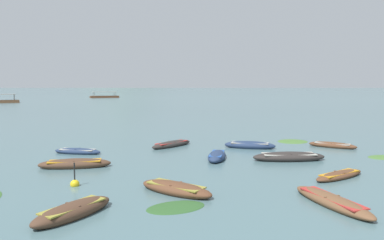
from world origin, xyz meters
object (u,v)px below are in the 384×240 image
Objects in this scene: rowboat_8 at (217,156)px; ferry_1 at (0,101)px; rowboat_11 at (332,145)px; rowboat_5 at (75,164)px; rowboat_0 at (339,175)px; rowboat_10 at (250,145)px; rowboat_1 at (176,189)px; rowboat_9 at (332,201)px; rowboat_2 at (289,157)px; rowboat_7 at (172,144)px; rowboat_6 at (73,211)px; ferry_0 at (104,97)px; mooring_buoy at (75,184)px; rowboat_4 at (78,151)px.

ferry_1 is at bearing 117.04° from rowboat_8.
rowboat_11 is at bearing -57.07° from ferry_1.
rowboat_0 is at bearing -17.97° from rowboat_5.
rowboat_8 is at bearing -132.52° from rowboat_10.
rowboat_1 reaches higher than rowboat_9.
rowboat_8 is 0.33× the size of ferry_1.
rowboat_2 is at bearing 36.82° from rowboat_1.
rowboat_7 is at bearing 137.31° from rowboat_2.
ferry_0 is (-10.67, 130.94, 0.26)m from rowboat_6.
mooring_buoy reaches higher than rowboat_6.
rowboat_9 is at bearing -75.05° from rowboat_8.
mooring_buoy is at bearing 158.67° from rowboat_1.
rowboat_9 is at bearing -1.59° from rowboat_6.
rowboat_8 is (8.26, 1.04, -0.01)m from rowboat_5.
rowboat_11 reaches higher than rowboat_9.
rowboat_9 is at bearing -71.47° from rowboat_7.
rowboat_7 is 14.86m from rowboat_9.
rowboat_10 is 0.38× the size of ferry_1.
rowboat_2 reaches higher than rowboat_0.
ferry_1 is at bearing 119.89° from rowboat_10.
rowboat_9 is (10.67, -8.00, -0.04)m from rowboat_5.
rowboat_4 is at bearing -163.84° from rowboat_7.
rowboat_1 is 4.37m from rowboat_6.
rowboat_11 reaches higher than rowboat_0.
rowboat_0 is 12.58m from mooring_buoy.
mooring_buoy is at bearing -85.47° from ferry_0.
rowboat_5 is at bearing 99.44° from mooring_buoy.
ferry_0 is at bearing 59.75° from ferry_1.
rowboat_0 is 1.10× the size of rowboat_6.
rowboat_8 is 9.04m from mooring_buoy.
ferry_1 is at bearing -120.25° from ferry_0.
rowboat_0 is 98.32m from ferry_1.
rowboat_1 is 9.34m from rowboat_2.
rowboat_2 is at bearing 99.29° from rowboat_0.
mooring_buoy is at bearing 177.94° from rowboat_0.
rowboat_11 is (4.36, 8.19, 0.03)m from rowboat_0.
rowboat_4 is at bearing -85.72° from ferry_0.
rowboat_10 is (6.46, 10.10, 0.02)m from rowboat_1.
rowboat_11 is (17.57, 3.90, -0.04)m from rowboat_5.
rowboat_6 is 1.01× the size of rowboat_11.
ferry_1 is at bearing 122.93° from rowboat_11.
rowboat_5 is at bearing -179.75° from rowboat_2.
ferry_1 is (-43.92, 90.36, 0.30)m from rowboat_9.
rowboat_5 is 13.33m from rowboat_9.
ferry_0 is (-22.64, 127.49, 0.32)m from rowboat_0.
rowboat_4 reaches higher than rowboat_0.
ferry_0 reaches higher than rowboat_6.
rowboat_1 is 1.07× the size of rowboat_6.
mooring_buoy is (1.17, -8.05, -0.04)m from rowboat_4.
ferry_1 is at bearing 111.98° from rowboat_5.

